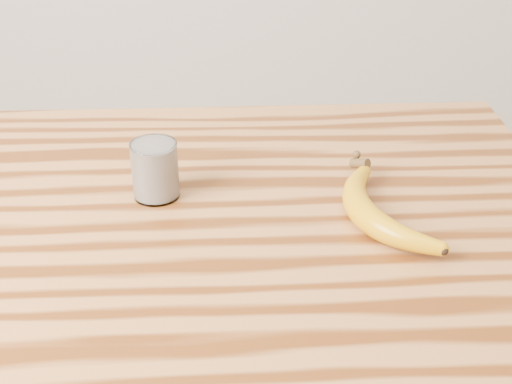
{
  "coord_description": "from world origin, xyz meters",
  "views": [
    {
      "loc": [
        0.1,
        -0.84,
        1.44
      ],
      "look_at": [
        0.14,
        0.03,
        0.93
      ],
      "focal_mm": 50.0,
      "sensor_mm": 36.0,
      "label": 1
    }
  ],
  "objects": [
    {
      "name": "banana",
      "position": [
        0.29,
        -0.02,
        0.92
      ],
      "size": [
        0.2,
        0.34,
        0.04
      ],
      "primitive_type": null,
      "rotation": [
        0.0,
        0.0,
        0.29
      ],
      "color": "#C58809",
      "rests_on": "table"
    },
    {
      "name": "table",
      "position": [
        0.0,
        0.0,
        0.77
      ],
      "size": [
        1.2,
        0.8,
        0.9
      ],
      "color": "#9F6533",
      "rests_on": "ground"
    },
    {
      "name": "smoothie_glass",
      "position": [
        -0.0,
        0.08,
        0.94
      ],
      "size": [
        0.07,
        0.07,
        0.09
      ],
      "color": "white",
      "rests_on": "table"
    }
  ]
}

